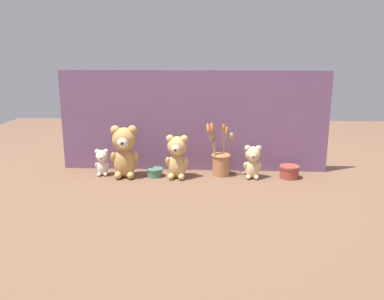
% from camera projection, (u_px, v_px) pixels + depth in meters
% --- Properties ---
extents(ground_plane, '(4.00, 4.00, 0.00)m').
position_uv_depth(ground_plane, '(192.00, 178.00, 2.38)').
color(ground_plane, brown).
extents(backdrop_wall, '(1.63, 0.02, 0.61)m').
position_uv_depth(backdrop_wall, '(193.00, 121.00, 2.47)').
color(backdrop_wall, '#704C70').
rests_on(backdrop_wall, ground).
extents(teddy_bear_large, '(0.17, 0.16, 0.31)m').
position_uv_depth(teddy_bear_large, '(124.00, 150.00, 2.36)').
color(teddy_bear_large, tan).
rests_on(teddy_bear_large, ground).
extents(teddy_bear_medium, '(0.14, 0.13, 0.26)m').
position_uv_depth(teddy_bear_medium, '(177.00, 156.00, 2.35)').
color(teddy_bear_medium, tan).
rests_on(teddy_bear_medium, ground).
extents(teddy_bear_small, '(0.11, 0.10, 0.20)m').
position_uv_depth(teddy_bear_small, '(253.00, 161.00, 2.35)').
color(teddy_bear_small, '#DBBC84').
rests_on(teddy_bear_small, ground).
extents(teddy_bear_tiny, '(0.09, 0.08, 0.16)m').
position_uv_depth(teddy_bear_tiny, '(102.00, 162.00, 2.41)').
color(teddy_bear_tiny, beige).
rests_on(teddy_bear_tiny, ground).
extents(flower_vase, '(0.17, 0.12, 0.32)m').
position_uv_depth(flower_vase, '(221.00, 161.00, 2.41)').
color(flower_vase, '#AD7047').
rests_on(flower_vase, ground).
extents(decorative_tin_tall, '(0.10, 0.10, 0.05)m').
position_uv_depth(decorative_tin_tall, '(155.00, 172.00, 2.40)').
color(decorative_tin_tall, '#47705B').
rests_on(decorative_tin_tall, ground).
extents(decorative_tin_short, '(0.12, 0.12, 0.07)m').
position_uv_depth(decorative_tin_short, '(289.00, 172.00, 2.37)').
color(decorative_tin_short, '#993D33').
rests_on(decorative_tin_short, ground).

